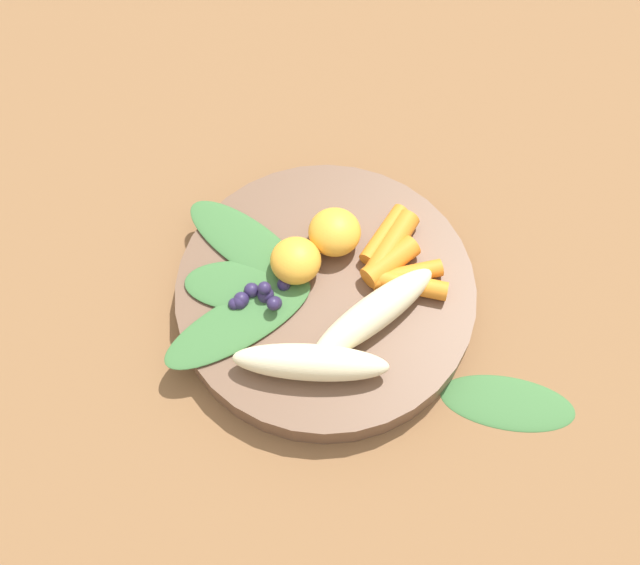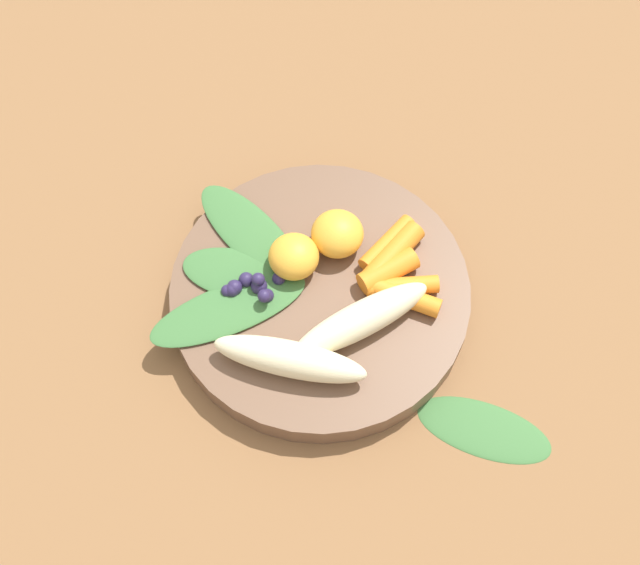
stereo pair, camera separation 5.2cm
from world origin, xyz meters
name	(u,v)px [view 1 (the left image)]	position (x,y,z in m)	size (l,w,h in m)	color
ground_plane	(320,302)	(0.00, 0.00, 0.00)	(2.40, 2.40, 0.00)	brown
bowl	(320,295)	(0.00, 0.00, 0.01)	(0.26, 0.26, 0.03)	brown
banana_peeled_left	(368,313)	(0.03, 0.04, 0.04)	(0.12, 0.03, 0.03)	beige
banana_peeled_right	(305,362)	(0.07, -0.01, 0.04)	(0.12, 0.03, 0.03)	beige
orange_segment_near	(290,261)	(-0.02, -0.03, 0.04)	(0.04, 0.04, 0.03)	#F4A833
orange_segment_far	(329,232)	(-0.05, 0.01, 0.04)	(0.05, 0.05, 0.03)	#F4A833
carrot_front	(405,288)	(0.00, 0.07, 0.04)	(0.02, 0.02, 0.06)	orange
carrot_mid_left	(401,274)	(-0.01, 0.07, 0.03)	(0.02, 0.02, 0.06)	orange
carrot_mid_right	(385,262)	(-0.02, 0.05, 0.04)	(0.02, 0.02, 0.05)	orange
carrot_rear	(387,245)	(-0.04, 0.06, 0.04)	(0.02, 0.02, 0.06)	orange
carrot_small	(379,235)	(-0.05, 0.05, 0.03)	(0.02, 0.02, 0.06)	orange
blueberry_pile	(253,296)	(0.01, -0.06, 0.03)	(0.04, 0.05, 0.02)	#2D234C
kale_leaf_left	(241,243)	(-0.04, -0.07, 0.03)	(0.13, 0.05, 0.01)	#3D7038
kale_leaf_right	(235,281)	(0.00, -0.07, 0.03)	(0.09, 0.05, 0.01)	#3D7038
kale_leaf_rear	(233,322)	(0.03, -0.07, 0.03)	(0.14, 0.05, 0.01)	#3D7038
kale_leaf_stray	(502,402)	(0.09, 0.15, 0.00)	(0.11, 0.05, 0.01)	#3D7038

